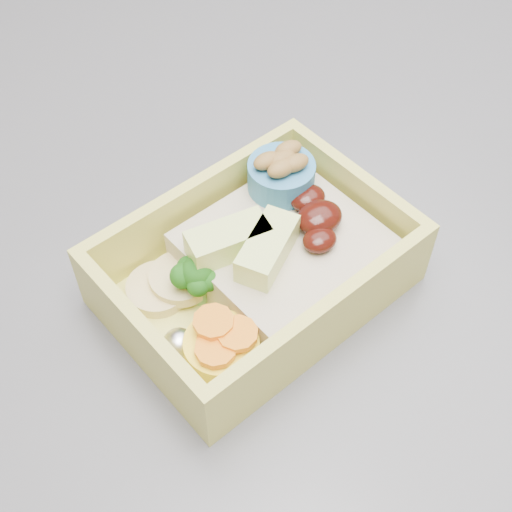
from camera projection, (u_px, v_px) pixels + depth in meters
ground at (279, 474)px, 1.30m from camera, size 3.50×3.50×0.00m
island at (331, 399)px, 0.89m from camera, size 1.24×0.84×0.92m
bento_box at (261, 262)px, 0.41m from camera, size 0.19×0.15×0.06m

